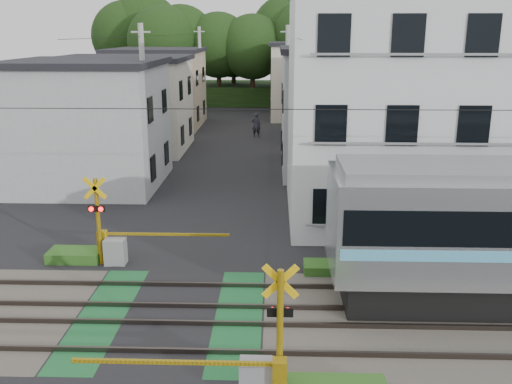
{
  "coord_description": "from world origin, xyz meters",
  "views": [
    {
      "loc": [
        2.85,
        -14.22,
        7.64
      ],
      "look_at": [
        2.22,
        5.0,
        2.19
      ],
      "focal_mm": 40.0,
      "sensor_mm": 36.0,
      "label": 1
    }
  ],
  "objects_px": {
    "crossing_signal_near": "(260,371)",
    "crossing_signal_far": "(113,244)",
    "apartment_block": "(412,106)",
    "pedestrian": "(256,125)"
  },
  "relations": [
    {
      "from": "crossing_signal_far",
      "to": "pedestrian",
      "type": "height_order",
      "value": "crossing_signal_far"
    },
    {
      "from": "crossing_signal_far",
      "to": "pedestrian",
      "type": "bearing_deg",
      "value": 80.48
    },
    {
      "from": "apartment_block",
      "to": "pedestrian",
      "type": "height_order",
      "value": "apartment_block"
    },
    {
      "from": "crossing_signal_near",
      "to": "pedestrian",
      "type": "distance_m",
      "value": 31.51
    },
    {
      "from": "pedestrian",
      "to": "crossing_signal_near",
      "type": "bearing_deg",
      "value": 96.17
    },
    {
      "from": "apartment_block",
      "to": "pedestrian",
      "type": "xyz_separation_m",
      "value": [
        -7.03,
        18.34,
        -3.74
      ]
    },
    {
      "from": "crossing_signal_far",
      "to": "apartment_block",
      "type": "height_order",
      "value": "apartment_block"
    },
    {
      "from": "crossing_signal_near",
      "to": "pedestrian",
      "type": "relative_size",
      "value": 2.58
    },
    {
      "from": "crossing_signal_near",
      "to": "crossing_signal_far",
      "type": "bearing_deg",
      "value": 125.29
    },
    {
      "from": "crossing_signal_near",
      "to": "pedestrian",
      "type": "xyz_separation_m",
      "value": [
        -1.12,
        31.49,
        0.21
      ]
    }
  ]
}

